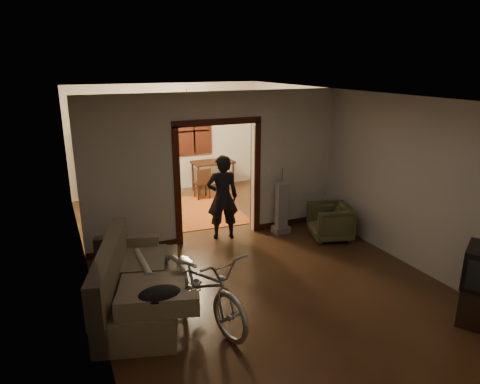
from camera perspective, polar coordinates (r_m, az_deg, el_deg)
floor at (r=7.90m, az=-0.91°, el=-7.78°), size 5.00×8.50×0.01m
ceiling at (r=7.19m, az=-1.01°, el=12.94°), size 5.00×8.50×0.01m
wall_back at (r=11.36m, az=-9.58°, el=7.07°), size 5.00×0.02×2.80m
wall_left at (r=6.86m, az=-20.48°, el=-0.25°), size 0.02×8.50×2.80m
wall_right at (r=8.69m, az=14.38°, el=3.77°), size 0.02×8.50×2.80m
partition_wall at (r=8.09m, az=-3.07°, el=3.33°), size 5.00×0.14×2.80m
door_casing at (r=8.17m, az=-3.04°, el=1.28°), size 1.74×0.20×2.32m
far_window at (r=11.50m, az=-6.17°, el=8.08°), size 0.98×0.06×1.28m
chandelier at (r=9.57m, az=-7.07°, el=11.11°), size 0.24×0.24×0.24m
light_switch at (r=8.49m, az=3.75°, el=2.92°), size 0.08×0.01×0.12m
sofa at (r=6.12m, az=-13.16°, el=-10.76°), size 1.57×2.37×1.00m
rolled_paper at (r=6.39m, az=-12.85°, el=-9.21°), size 0.11×0.86×0.11m
jacket at (r=5.26m, az=-10.68°, el=-13.26°), size 0.52×0.39×0.15m
bicycle at (r=5.77m, az=-5.23°, el=-11.96°), size 1.16×2.08×1.04m
armchair at (r=8.45m, az=11.92°, el=-3.92°), size 0.93×0.92×0.69m
vacuum at (r=8.55m, az=5.56°, el=-2.06°), size 0.34×0.28×1.06m
person at (r=8.17m, az=-2.35°, el=-0.71°), size 0.68×0.52×1.65m
oriental_rug at (r=9.93m, az=-5.46°, el=-2.50°), size 1.95×2.46×0.02m
locker at (r=10.96m, az=-15.64°, el=3.71°), size 0.91×0.51×1.82m
globe at (r=10.79m, az=-16.08°, el=9.04°), size 0.28×0.28×0.28m
desk at (r=11.35m, az=-3.61°, el=2.08°), size 1.15×0.75×0.80m
desk_chair at (r=10.73m, az=-5.10°, el=1.17°), size 0.43×0.43×0.79m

